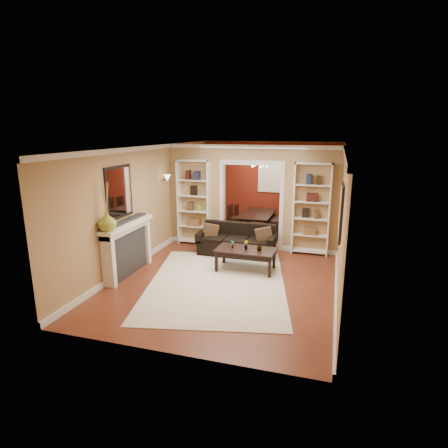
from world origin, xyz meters
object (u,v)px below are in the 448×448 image
(sofa, at_px, (237,240))
(coffee_table, at_px, (246,260))
(bookshelf_left, at_px, (194,203))
(bookshelf_right, at_px, (311,209))
(dining_table, at_px, (258,223))
(fireplace, at_px, (129,249))

(sofa, relative_size, coffee_table, 1.49)
(coffee_table, relative_size, bookshelf_left, 0.57)
(bookshelf_right, relative_size, dining_table, 1.34)
(sofa, relative_size, bookshelf_right, 0.85)
(coffee_table, bearing_deg, sofa, 116.85)
(sofa, relative_size, dining_table, 1.14)
(coffee_table, bearing_deg, fireplace, -156.41)
(bookshelf_right, distance_m, dining_table, 2.50)
(fireplace, bearing_deg, sofa, 45.82)
(bookshelf_right, bearing_deg, sofa, -161.62)
(sofa, distance_m, coffee_table, 1.11)
(bookshelf_left, bearing_deg, sofa, -23.18)
(coffee_table, height_order, dining_table, dining_table)
(bookshelf_left, relative_size, dining_table, 1.34)
(fireplace, bearing_deg, bookshelf_left, 77.95)
(bookshelf_right, bearing_deg, bookshelf_left, 180.00)
(coffee_table, distance_m, fireplace, 2.57)
(bookshelf_right, bearing_deg, dining_table, 135.16)
(bookshelf_right, bearing_deg, coffee_table, -128.88)
(sofa, xyz_separation_m, bookshelf_right, (1.75, 0.58, 0.77))
(bookshelf_left, bearing_deg, fireplace, -102.05)
(sofa, xyz_separation_m, bookshelf_left, (-1.35, 0.58, 0.77))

